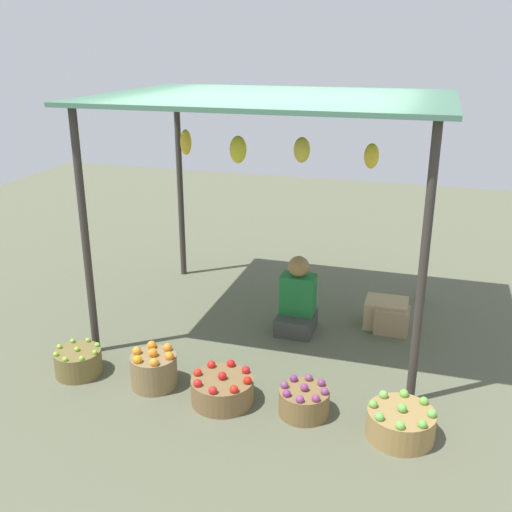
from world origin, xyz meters
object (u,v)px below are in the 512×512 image
basket_purple_onions (304,401)px  basket_limes (78,362)px  basket_oranges (154,369)px  vendor_person (297,302)px  wooden_crate_near_vendor (392,320)px  basket_red_tomatoes (222,389)px  basket_green_apples (401,423)px  wooden_crate_stacked_rear (386,313)px

basket_purple_onions → basket_limes: bearing=179.6°
basket_oranges → vendor_person: bearing=56.1°
basket_limes → wooden_crate_near_vendor: (2.56, 1.61, 0.02)m
basket_oranges → wooden_crate_near_vendor: 2.43m
basket_limes → wooden_crate_near_vendor: bearing=32.0°
basket_red_tomatoes → basket_green_apples: size_ratio=1.02×
vendor_person → basket_limes: (-1.64, -1.39, -0.18)m
basket_limes → basket_oranges: 0.72m
basket_oranges → wooden_crate_near_vendor: bearing=40.7°
basket_limes → basket_red_tomatoes: size_ratio=0.80×
basket_oranges → wooden_crate_stacked_rear: size_ratio=0.92×
basket_red_tomatoes → wooden_crate_near_vendor: 2.04m
vendor_person → basket_red_tomatoes: vendor_person is taller
basket_limes → basket_oranges: bearing=1.5°
basket_red_tomatoes → vendor_person: bearing=78.8°
basket_green_apples → basket_red_tomatoes: bearing=177.9°
basket_oranges → wooden_crate_near_vendor: size_ratio=1.17×
vendor_person → basket_green_apples: size_ratio=1.56×
vendor_person → basket_purple_onions: 1.47m
basket_oranges → basket_purple_onions: basket_oranges is taller
basket_purple_onions → basket_green_apples: bearing=-6.1°
basket_limes → basket_red_tomatoes: 1.36m
wooden_crate_near_vendor → wooden_crate_stacked_rear: size_ratio=0.79×
vendor_person → basket_purple_onions: (0.38, -1.40, -0.19)m
basket_oranges → basket_green_apples: 2.05m
basket_green_apples → basket_purple_onions: bearing=173.9°
basket_oranges → basket_green_apples: basket_oranges is taller
basket_purple_onions → wooden_crate_stacked_rear: wooden_crate_stacked_rear is taller
basket_limes → basket_red_tomatoes: (1.36, -0.04, -0.00)m
basket_oranges → basket_red_tomatoes: size_ratio=0.77×
vendor_person → basket_red_tomatoes: bearing=-101.2°
basket_green_apples → wooden_crate_stacked_rear: wooden_crate_stacked_rear is taller
wooden_crate_near_vendor → wooden_crate_stacked_rear: (-0.07, 0.12, 0.01)m
basket_green_apples → wooden_crate_near_vendor: (-0.20, 1.70, 0.02)m
basket_red_tomatoes → basket_green_apples: basket_green_apples is taller
basket_limes → basket_purple_onions: basket_purple_onions is taller
wooden_crate_stacked_rear → vendor_person: bearing=-158.5°
basket_limes → wooden_crate_stacked_rear: bearing=34.6°
basket_green_apples → basket_oranges: bearing=176.9°
basket_red_tomatoes → wooden_crate_stacked_rear: size_ratio=1.21×
basket_purple_onions → wooden_crate_near_vendor: 1.71m
basket_limes → basket_green_apples: 2.77m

